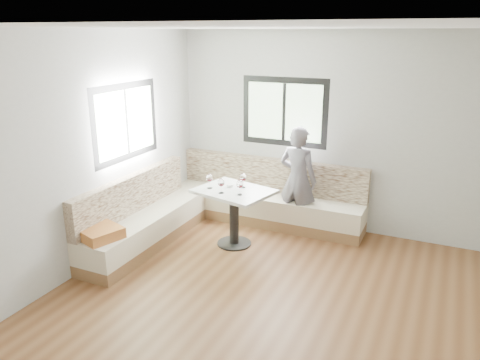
% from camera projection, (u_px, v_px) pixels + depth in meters
% --- Properties ---
extents(room, '(5.01, 5.01, 2.81)m').
position_uv_depth(room, '(279.00, 181.00, 4.42)').
color(room, brown).
rests_on(room, ground).
extents(banquette, '(2.92, 2.81, 0.95)m').
position_uv_depth(banquette, '(215.00, 210.00, 6.68)').
color(banquette, brown).
rests_on(banquette, ground).
extents(table, '(1.09, 0.93, 0.78)m').
position_uv_depth(table, '(234.00, 204.00, 6.19)').
color(table, black).
rests_on(table, ground).
extents(person, '(0.61, 0.46, 1.54)m').
position_uv_depth(person, '(298.00, 180.00, 6.59)').
color(person, '#5F5B63').
rests_on(person, ground).
extents(olive_ramekin, '(0.09, 0.09, 0.04)m').
position_uv_depth(olive_ramekin, '(230.00, 186.00, 6.25)').
color(olive_ramekin, white).
rests_on(olive_ramekin, table).
extents(wine_glass_a, '(0.09, 0.09, 0.20)m').
position_uv_depth(wine_glass_a, '(209.00, 178.00, 6.15)').
color(wine_glass_a, white).
rests_on(wine_glass_a, table).
extents(wine_glass_b, '(0.09, 0.09, 0.20)m').
position_uv_depth(wine_glass_b, '(221.00, 183.00, 5.97)').
color(wine_glass_b, white).
rests_on(wine_glass_b, table).
extents(wine_glass_c, '(0.09, 0.09, 0.20)m').
position_uv_depth(wine_glass_c, '(240.00, 184.00, 5.91)').
color(wine_glass_c, white).
rests_on(wine_glass_c, table).
extents(wine_glass_d, '(0.09, 0.09, 0.20)m').
position_uv_depth(wine_glass_d, '(243.00, 178.00, 6.18)').
color(wine_glass_d, white).
rests_on(wine_glass_d, table).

